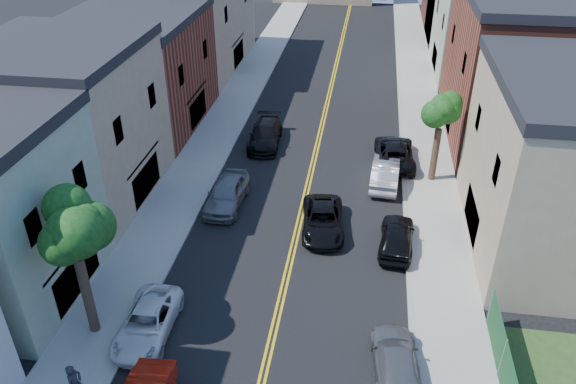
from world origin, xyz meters
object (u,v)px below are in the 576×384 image
at_px(black_car_left, 265,135).
at_px(dark_car_right_far, 395,152).
at_px(white_pickup, 147,322).
at_px(grey_car_right, 396,362).
at_px(grey_car_left, 227,193).
at_px(silver_car_right, 385,172).
at_px(black_suv_lane, 323,220).
at_px(pedestrian_left, 75,384).
at_px(black_car_right, 397,237).

bearing_deg(black_car_left, dark_car_right_far, -11.82).
relative_size(white_pickup, grey_car_right, 1.01).
distance_m(grey_car_left, silver_car_right, 10.27).
bearing_deg(white_pickup, black_suv_lane, 51.42).
distance_m(dark_car_right_far, pedestrian_left, 25.11).
xyz_separation_m(grey_car_left, black_car_right, (10.08, -2.88, -0.09)).
xyz_separation_m(black_car_left, grey_car_right, (9.15, -20.02, -0.10)).
bearing_deg(grey_car_right, pedestrian_left, 9.92).
relative_size(grey_car_left, grey_car_right, 1.07).
bearing_deg(white_pickup, black_car_right, 34.75).
bearing_deg(pedestrian_left, silver_car_right, -23.30).
bearing_deg(silver_car_right, white_pickup, 58.50).
height_order(grey_car_left, pedestrian_left, pedestrian_left).
xyz_separation_m(grey_car_right, black_suv_lane, (-3.95, 9.74, 0.02)).
bearing_deg(black_suv_lane, dark_car_right_far, 59.10).
xyz_separation_m(grey_car_right, silver_car_right, (-0.48, 15.58, 0.13)).
bearing_deg(grey_car_right, silver_car_right, -93.59).
bearing_deg(pedestrian_left, grey_car_left, -0.09).
xyz_separation_m(black_car_right, silver_car_right, (-0.63, 6.91, 0.05)).
bearing_deg(black_suv_lane, black_car_right, -20.63).
xyz_separation_m(silver_car_right, pedestrian_left, (-11.67, -18.90, 0.29)).
bearing_deg(pedestrian_left, dark_car_right_far, -20.94).
bearing_deg(black_car_right, dark_car_right_far, -85.95).
xyz_separation_m(white_pickup, dark_car_right_far, (11.00, 17.91, 0.13)).
bearing_deg(grey_car_left, dark_car_right_far, 36.28).
height_order(black_car_left, dark_car_right_far, dark_car_right_far).
distance_m(black_car_right, dark_car_right_far, 9.89).
relative_size(black_car_left, black_suv_lane, 1.08).
distance_m(grey_car_left, black_car_right, 10.49).
distance_m(grey_car_right, silver_car_right, 15.59).
distance_m(black_car_left, black_suv_lane, 11.52).
bearing_deg(pedestrian_left, white_pickup, -9.77).
distance_m(white_pickup, pedestrian_left, 4.20).
bearing_deg(black_suv_lane, pedestrian_left, -128.19).
bearing_deg(black_car_right, black_car_left, -46.61).
xyz_separation_m(white_pickup, grey_car_right, (10.85, -0.65, 0.02)).
relative_size(black_car_right, pedestrian_left, 2.34).
distance_m(black_car_left, pedestrian_left, 23.53).
bearing_deg(black_suv_lane, silver_car_right, 53.31).
height_order(silver_car_right, black_suv_lane, silver_car_right).
bearing_deg(grey_car_right, black_suv_lane, -73.30).
bearing_deg(grey_car_right, white_pickup, -8.78).
xyz_separation_m(grey_car_left, silver_car_right, (9.45, 4.03, -0.04)).
bearing_deg(dark_car_right_far, pedestrian_left, 58.22).
xyz_separation_m(grey_car_right, pedestrian_left, (-12.16, -3.32, 0.43)).
distance_m(grey_car_left, black_car_left, 8.50).
distance_m(black_car_right, black_suv_lane, 4.23).
height_order(grey_car_left, grey_car_right, grey_car_left).
bearing_deg(dark_car_right_far, black_suv_lane, 62.69).
relative_size(white_pickup, black_car_left, 0.88).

